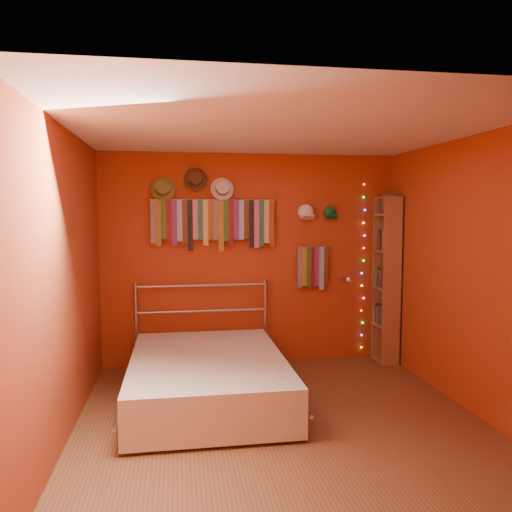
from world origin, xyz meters
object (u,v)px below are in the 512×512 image
reading_lamp (348,279)px  bed (208,377)px  tie_rack (214,221)px  bookshelf (390,279)px

reading_lamp → bed: 2.09m
tie_rack → bookshelf: bearing=-4.2°
reading_lamp → bookshelf: (0.54, 0.04, -0.01)m
reading_lamp → bookshelf: size_ratio=0.17×
reading_lamp → bookshelf: 0.55m
tie_rack → bookshelf: bookshelf is taller
bookshelf → bed: size_ratio=0.95×
bookshelf → bed: (-2.25, -0.94, -0.78)m
bed → bookshelf: bearing=22.7°
reading_lamp → bookshelf: bookshelf is taller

